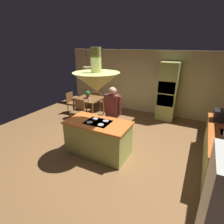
% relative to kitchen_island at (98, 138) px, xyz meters
% --- Properties ---
extents(ground, '(8.16, 8.16, 0.00)m').
position_rel_kitchen_island_xyz_m(ground, '(0.00, 0.20, -0.46)').
color(ground, olive).
extents(wall_back, '(6.80, 0.10, 2.55)m').
position_rel_kitchen_island_xyz_m(wall_back, '(0.00, 3.65, 0.81)').
color(wall_back, beige).
rests_on(wall_back, ground).
extents(kitchen_island, '(1.66, 0.90, 0.93)m').
position_rel_kitchen_island_xyz_m(kitchen_island, '(0.00, 0.00, 0.00)').
color(kitchen_island, '#A8B259').
rests_on(kitchen_island, ground).
extents(counter_run_right, '(0.73, 2.45, 0.91)m').
position_rel_kitchen_island_xyz_m(counter_run_right, '(2.84, 0.80, 0.00)').
color(counter_run_right, '#A8B259').
rests_on(counter_run_right, ground).
extents(oven_tower, '(0.66, 0.62, 2.17)m').
position_rel_kitchen_island_xyz_m(oven_tower, '(1.10, 3.24, 0.62)').
color(oven_tower, '#A8B259').
rests_on(oven_tower, ground).
extents(dining_table, '(0.98, 0.94, 0.76)m').
position_rel_kitchen_island_xyz_m(dining_table, '(-1.70, 2.10, 0.19)').
color(dining_table, brown).
rests_on(dining_table, ground).
extents(person_at_island, '(0.53, 0.22, 1.68)m').
position_rel_kitchen_island_xyz_m(person_at_island, '(0.06, 0.72, 0.50)').
color(person_at_island, tan).
rests_on(person_at_island, ground).
extents(range_hood, '(1.10, 1.10, 1.00)m').
position_rel_kitchen_island_xyz_m(range_hood, '(0.00, -0.00, 1.51)').
color(range_hood, '#A8B259').
extents(pendant_light_over_table, '(0.32, 0.32, 0.82)m').
position_rel_kitchen_island_xyz_m(pendant_light_over_table, '(-1.70, 2.10, 1.40)').
color(pendant_light_over_table, beige).
extents(chair_facing_island, '(0.40, 0.40, 0.87)m').
position_rel_kitchen_island_xyz_m(chair_facing_island, '(-1.70, 1.41, 0.04)').
color(chair_facing_island, brown).
rests_on(chair_facing_island, ground).
extents(chair_by_back_wall, '(0.40, 0.40, 0.87)m').
position_rel_kitchen_island_xyz_m(chair_by_back_wall, '(-1.70, 2.79, 0.04)').
color(chair_by_back_wall, brown).
rests_on(chair_by_back_wall, ground).
extents(chair_at_corner, '(0.40, 0.40, 0.87)m').
position_rel_kitchen_island_xyz_m(chair_at_corner, '(-2.57, 2.10, 0.04)').
color(chair_at_corner, brown).
rests_on(chair_at_corner, ground).
extents(potted_plant_on_table, '(0.20, 0.20, 0.30)m').
position_rel_kitchen_island_xyz_m(potted_plant_on_table, '(-1.72, 2.08, 0.47)').
color(potted_plant_on_table, '#99382D').
rests_on(potted_plant_on_table, dining_table).
extents(cup_on_table, '(0.07, 0.07, 0.09)m').
position_rel_kitchen_island_xyz_m(cup_on_table, '(-1.51, 1.87, 0.34)').
color(cup_on_table, white).
rests_on(cup_on_table, dining_table).
extents(microwave_on_counter, '(0.46, 0.36, 0.28)m').
position_rel_kitchen_island_xyz_m(microwave_on_counter, '(2.84, 1.52, 0.59)').
color(microwave_on_counter, '#232326').
rests_on(microwave_on_counter, counter_run_right).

